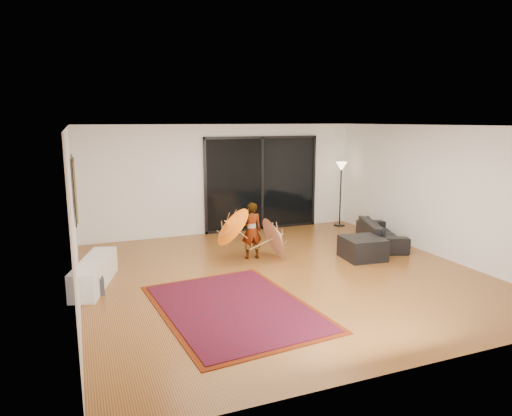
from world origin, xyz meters
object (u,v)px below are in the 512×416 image
media_console (94,273)px  sofa (381,233)px  child (252,231)px  ottoman (363,248)px

media_console → sofa: size_ratio=0.90×
media_console → child: bearing=26.2°
media_console → child: 3.13m
child → sofa: bearing=-178.3°
sofa → ottoman: (-1.03, -0.77, -0.05)m
media_console → ottoman: media_console is taller
ottoman → sofa: bearing=36.8°
ottoman → child: child is taller
ottoman → child: (-2.11, 0.86, 0.36)m
media_console → ottoman: bearing=13.0°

